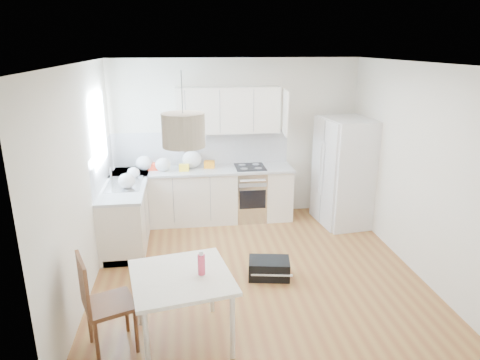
% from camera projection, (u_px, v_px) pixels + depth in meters
% --- Properties ---
extents(floor, '(4.20, 4.20, 0.00)m').
position_uv_depth(floor, '(255.00, 269.00, 5.79)').
color(floor, brown).
rests_on(floor, ground).
extents(ceiling, '(4.20, 4.20, 0.00)m').
position_uv_depth(ceiling, '(258.00, 63.00, 4.97)').
color(ceiling, white).
rests_on(ceiling, wall_back).
extents(wall_back, '(4.20, 0.00, 4.20)m').
position_uv_depth(wall_back, '(236.00, 139.00, 7.36)').
color(wall_back, silver).
rests_on(wall_back, floor).
extents(wall_left, '(0.00, 4.20, 4.20)m').
position_uv_depth(wall_left, '(84.00, 181.00, 5.11)').
color(wall_left, silver).
rests_on(wall_left, floor).
extents(wall_right, '(0.00, 4.20, 4.20)m').
position_uv_depth(wall_right, '(413.00, 168.00, 5.64)').
color(wall_right, silver).
rests_on(wall_right, floor).
extents(window_glassblock, '(0.02, 1.00, 1.00)m').
position_uv_depth(window_glassblock, '(99.00, 130.00, 6.08)').
color(window_glassblock, '#BFE0F9').
rests_on(window_glassblock, wall_left).
extents(cabinets_back, '(3.00, 0.60, 0.88)m').
position_uv_depth(cabinets_back, '(203.00, 196.00, 7.28)').
color(cabinets_back, silver).
rests_on(cabinets_back, floor).
extents(cabinets_left, '(0.60, 1.80, 0.88)m').
position_uv_depth(cabinets_left, '(127.00, 213.00, 6.56)').
color(cabinets_left, silver).
rests_on(cabinets_left, floor).
extents(counter_back, '(3.02, 0.64, 0.04)m').
position_uv_depth(counter_back, '(203.00, 170.00, 7.14)').
color(counter_back, silver).
rests_on(counter_back, cabinets_back).
extents(counter_left, '(0.64, 1.82, 0.04)m').
position_uv_depth(counter_left, '(125.00, 184.00, 6.42)').
color(counter_left, silver).
rests_on(counter_left, cabinets_left).
extents(backsplash_back, '(3.00, 0.01, 0.58)m').
position_uv_depth(backsplash_back, '(201.00, 148.00, 7.32)').
color(backsplash_back, white).
rests_on(backsplash_back, wall_back).
extents(backsplash_left, '(0.01, 1.80, 0.58)m').
position_uv_depth(backsplash_left, '(103.00, 165.00, 6.29)').
color(backsplash_left, white).
rests_on(backsplash_left, wall_left).
extents(upper_cabinets, '(1.70, 0.32, 0.75)m').
position_uv_depth(upper_cabinets, '(228.00, 110.00, 7.03)').
color(upper_cabinets, silver).
rests_on(upper_cabinets, wall_back).
extents(range_oven, '(0.50, 0.61, 0.88)m').
position_uv_depth(range_oven, '(250.00, 194.00, 7.38)').
color(range_oven, silver).
rests_on(range_oven, floor).
extents(sink, '(0.50, 0.80, 0.16)m').
position_uv_depth(sink, '(124.00, 184.00, 6.37)').
color(sink, silver).
rests_on(sink, counter_left).
extents(refrigerator, '(0.95, 0.99, 1.78)m').
position_uv_depth(refrigerator, '(345.00, 172.00, 7.05)').
color(refrigerator, white).
rests_on(refrigerator, floor).
extents(dining_table, '(1.11, 1.11, 0.75)m').
position_uv_depth(dining_table, '(182.00, 283.00, 4.20)').
color(dining_table, beige).
rests_on(dining_table, floor).
extents(dining_chair, '(0.57, 0.57, 1.04)m').
position_uv_depth(dining_chair, '(110.00, 302.00, 4.15)').
color(dining_chair, '#4F2E17').
rests_on(dining_chair, floor).
extents(drink_bottle, '(0.07, 0.07, 0.25)m').
position_uv_depth(drink_bottle, '(201.00, 263.00, 4.17)').
color(drink_bottle, '#D73B5A').
rests_on(drink_bottle, dining_table).
extents(gym_bag, '(0.58, 0.43, 0.24)m').
position_uv_depth(gym_bag, '(269.00, 268.00, 5.57)').
color(gym_bag, black).
rests_on(gym_bag, floor).
extents(pendant_lamp, '(0.49, 0.49, 0.30)m').
position_uv_depth(pendant_lamp, '(183.00, 130.00, 3.80)').
color(pendant_lamp, '#C5B298').
rests_on(pendant_lamp, ceiling).
extents(grocery_bag_a, '(0.27, 0.23, 0.24)m').
position_uv_depth(grocery_bag_a, '(144.00, 163.00, 7.02)').
color(grocery_bag_a, white).
rests_on(grocery_bag_a, counter_back).
extents(grocery_bag_b, '(0.25, 0.21, 0.23)m').
position_uv_depth(grocery_bag_b, '(163.00, 165.00, 6.97)').
color(grocery_bag_b, white).
rests_on(grocery_bag_b, counter_back).
extents(grocery_bag_c, '(0.32, 0.27, 0.29)m').
position_uv_depth(grocery_bag_c, '(192.00, 159.00, 7.16)').
color(grocery_bag_c, white).
rests_on(grocery_bag_c, counter_back).
extents(grocery_bag_d, '(0.19, 0.16, 0.17)m').
position_uv_depth(grocery_bag_d, '(133.00, 173.00, 6.63)').
color(grocery_bag_d, white).
rests_on(grocery_bag_d, counter_back).
extents(grocery_bag_e, '(0.25, 0.21, 0.22)m').
position_uv_depth(grocery_bag_e, '(127.00, 181.00, 6.15)').
color(grocery_bag_e, white).
rests_on(grocery_bag_e, counter_left).
extents(snack_orange, '(0.19, 0.14, 0.12)m').
position_uv_depth(snack_orange, '(209.00, 164.00, 7.18)').
color(snack_orange, orange).
rests_on(snack_orange, counter_back).
extents(snack_yellow, '(0.17, 0.11, 0.11)m').
position_uv_depth(snack_yellow, '(184.00, 168.00, 7.01)').
color(snack_yellow, yellow).
rests_on(snack_yellow, counter_back).
extents(snack_red, '(0.17, 0.11, 0.12)m').
position_uv_depth(snack_red, '(153.00, 167.00, 7.06)').
color(snack_red, red).
rests_on(snack_red, counter_back).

